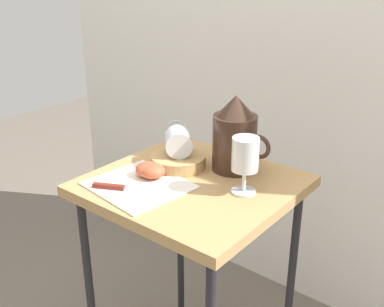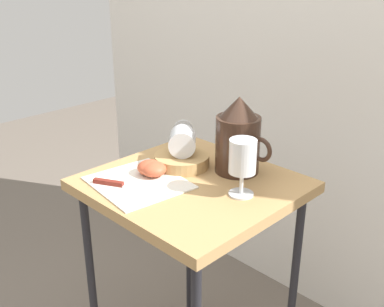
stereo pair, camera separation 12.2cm
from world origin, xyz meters
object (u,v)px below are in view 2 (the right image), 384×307
at_px(basket_tray, 182,160).
at_px(wine_glass_upright, 243,160).
at_px(pitcher, 238,142).
at_px(knife, 121,185).
at_px(table, 192,206).
at_px(wine_glass_tipped_near, 182,141).
at_px(apple_half_left, 150,167).
at_px(apple_half_right, 154,169).

distance_m(basket_tray, wine_glass_upright, 0.25).
xyz_separation_m(basket_tray, wine_glass_upright, (0.24, -0.02, 0.08)).
distance_m(basket_tray, pitcher, 0.17).
relative_size(basket_tray, knife, 0.75).
bearing_deg(table, wine_glass_tipped_near, 148.87).
relative_size(table, wine_glass_upright, 4.90).
distance_m(basket_tray, knife, 0.21).
xyz_separation_m(table, knife, (-0.10, -0.16, 0.09)).
relative_size(pitcher, apple_half_left, 3.10).
bearing_deg(wine_glass_upright, basket_tray, 175.52).
xyz_separation_m(basket_tray, knife, (-0.01, -0.21, -0.01)).
bearing_deg(table, apple_half_right, -148.87).
distance_m(pitcher, wine_glass_upright, 0.14).
height_order(pitcher, apple_half_right, pitcher).
distance_m(wine_glass_upright, wine_glass_tipped_near, 0.25).
bearing_deg(wine_glass_tipped_near, table, -31.13).
height_order(table, knife, knife).
height_order(pitcher, knife, pitcher).
height_order(apple_half_right, knife, apple_half_right).
relative_size(table, knife, 3.48).
relative_size(pitcher, knife, 1.03).
bearing_deg(table, pitcher, 71.72).
xyz_separation_m(wine_glass_upright, knife, (-0.25, -0.19, -0.09)).
bearing_deg(wine_glass_upright, wine_glass_tipped_near, 173.39).
relative_size(pitcher, wine_glass_upright, 1.45).
bearing_deg(wine_glass_upright, apple_half_left, -160.97).
relative_size(wine_glass_tipped_near, apple_half_left, 2.17).
relative_size(wine_glass_upright, wine_glass_tipped_near, 0.98).
height_order(basket_tray, pitcher, pitcher).
distance_m(pitcher, apple_half_left, 0.25).
relative_size(basket_tray, pitcher, 0.73).
bearing_deg(pitcher, apple_half_left, -128.63).
xyz_separation_m(wine_glass_upright, apple_half_left, (-0.25, -0.09, -0.07)).
relative_size(table, pitcher, 3.37).
relative_size(table, apple_half_right, 10.45).
bearing_deg(wine_glass_upright, apple_half_right, -159.91).
bearing_deg(pitcher, wine_glass_tipped_near, -151.95).
xyz_separation_m(basket_tray, apple_half_left, (-0.02, -0.11, 0.01)).
bearing_deg(apple_half_left, basket_tray, 80.66).
bearing_deg(wine_glass_upright, pitcher, 133.93).
bearing_deg(apple_half_left, knife, -86.33).
height_order(table, wine_glass_tipped_near, wine_glass_tipped_near).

